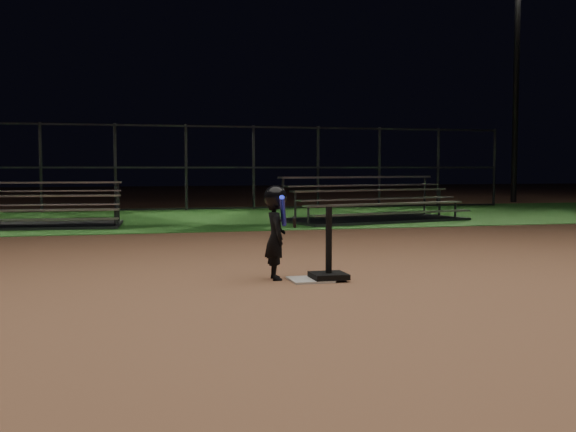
# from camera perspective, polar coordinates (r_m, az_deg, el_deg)

# --- Properties ---
(ground) EXTENTS (80.00, 80.00, 0.00)m
(ground) POSITION_cam_1_polar(r_m,az_deg,el_deg) (7.69, 1.85, -5.34)
(ground) COLOR #976344
(ground) RESTS_ON ground
(grass_strip) EXTENTS (60.00, 8.00, 0.01)m
(grass_strip) POSITION_cam_1_polar(r_m,az_deg,el_deg) (17.46, -7.31, -0.11)
(grass_strip) COLOR #22591D
(grass_strip) RESTS_ON ground
(home_plate) EXTENTS (0.45, 0.45, 0.02)m
(home_plate) POSITION_cam_1_polar(r_m,az_deg,el_deg) (7.69, 1.85, -5.25)
(home_plate) COLOR beige
(home_plate) RESTS_ON ground
(batting_tee) EXTENTS (0.38, 0.38, 0.80)m
(batting_tee) POSITION_cam_1_polar(r_m,az_deg,el_deg) (7.70, 3.36, -4.05)
(batting_tee) COLOR black
(batting_tee) RESTS_ON home_plate
(child_batter) EXTENTS (0.38, 0.57, 1.05)m
(child_batter) POSITION_cam_1_polar(r_m,az_deg,el_deg) (7.71, -1.02, -1.13)
(child_batter) COLOR black
(child_batter) RESTS_ON ground
(bleacher_left) EXTENTS (3.97, 2.15, 0.94)m
(bleacher_left) POSITION_cam_1_polar(r_m,az_deg,el_deg) (15.54, -20.69, -0.15)
(bleacher_left) COLOR #BAB9BF
(bleacher_left) RESTS_ON ground
(bleacher_right) EXTENTS (4.61, 3.00, 1.04)m
(bleacher_right) POSITION_cam_1_polar(r_m,az_deg,el_deg) (16.37, 6.95, 0.35)
(bleacher_right) COLOR #ADADB2
(bleacher_right) RESTS_ON ground
(backstop_fence) EXTENTS (20.08, 0.08, 2.50)m
(backstop_fence) POSITION_cam_1_polar(r_m,az_deg,el_deg) (20.40, -8.37, 3.96)
(backstop_fence) COLOR #38383D
(backstop_fence) RESTS_ON ground
(light_pole_right) EXTENTS (0.90, 0.53, 8.30)m
(light_pole_right) POSITION_cam_1_polar(r_m,az_deg,el_deg) (26.59, 18.33, 11.79)
(light_pole_right) COLOR #2D2D30
(light_pole_right) RESTS_ON ground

